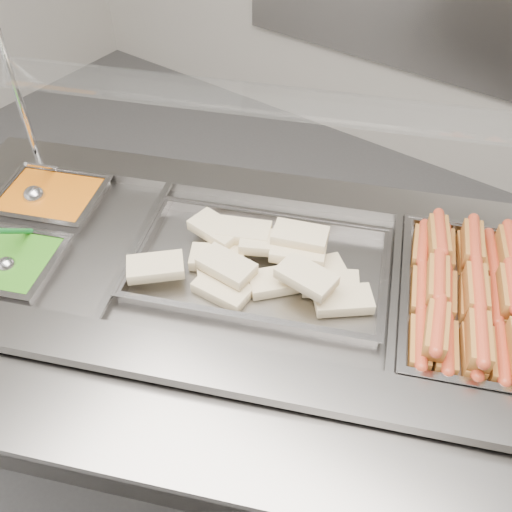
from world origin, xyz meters
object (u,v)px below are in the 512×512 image
Objects in this scene: steam_counter at (241,354)px; serving_spoon at (9,260)px; ladle at (35,194)px; sneeze_guard at (256,102)px; pan_wraps at (259,269)px; pan_hotdogs at (467,306)px.

serving_spoon is at bearing -143.37° from steam_counter.
sneeze_guard is at bearing 30.26° from ladle.
sneeze_guard is at bearing 53.87° from serving_spoon.
steam_counter is 0.47m from pan_wraps.
ladle reaches higher than steam_counter.
steam_counter is at bearing -67.06° from sneeze_guard.
sneeze_guard is (-0.09, 0.22, 0.89)m from steam_counter.
sneeze_guard is at bearing 128.29° from pan_wraps.
sneeze_guard is 0.49m from pan_wraps.
ladle is at bearing -149.74° from sneeze_guard.
steam_counter is 2.63× the size of pan_wraps.
pan_hotdogs is 0.82× the size of pan_wraps.
steam_counter is 0.92m from sneeze_guard.
pan_hotdogs and pan_wraps have the same top height.
steam_counter is 12.47× the size of serving_spoon.
sneeze_guard is 2.09× the size of pan_wraps.
sneeze_guard is 2.56× the size of pan_hotdogs.
serving_spoon is (0.19, -0.25, 0.00)m from ladle.
steam_counter is at bearing -157.06° from pan_hotdogs.
ladle is at bearing -167.01° from pan_wraps.
pan_hotdogs is at bearing 29.83° from serving_spoon.
sneeze_guard reaches higher than steam_counter.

